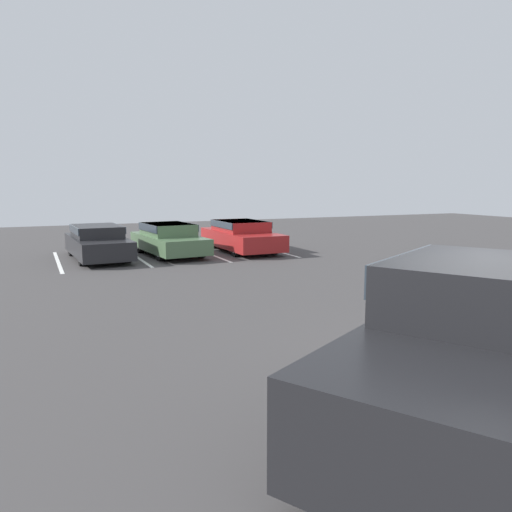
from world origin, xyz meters
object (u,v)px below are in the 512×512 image
at_px(parked_sedan_b, 169,238).
at_px(wheel_stop_curb, 142,244).
at_px(pickup_truck, 487,338).
at_px(parked_sedan_c, 241,235).
at_px(parked_sedan_a, 98,241).

xyz_separation_m(parked_sedan_b, wheel_stop_curb, (-0.38, 3.18, -0.57)).
bearing_deg(wheel_stop_curb, pickup_truck, -88.87).
bearing_deg(parked_sedan_b, wheel_stop_curb, -178.27).
bearing_deg(parked_sedan_c, pickup_truck, -12.01).
height_order(pickup_truck, parked_sedan_a, pickup_truck).
height_order(parked_sedan_a, parked_sedan_c, parked_sedan_c).
relative_size(pickup_truck, wheel_stop_curb, 3.79).
relative_size(parked_sedan_b, wheel_stop_curb, 2.72).
bearing_deg(pickup_truck, parked_sedan_b, 59.92).
bearing_deg(parked_sedan_c, wheel_stop_curb, -134.32).
height_order(parked_sedan_b, wheel_stop_curb, parked_sedan_b).
relative_size(parked_sedan_c, wheel_stop_curb, 2.87).
relative_size(parked_sedan_a, parked_sedan_b, 1.03).
bearing_deg(pickup_truck, parked_sedan_a, 69.95).
bearing_deg(parked_sedan_b, parked_sedan_a, -96.36).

